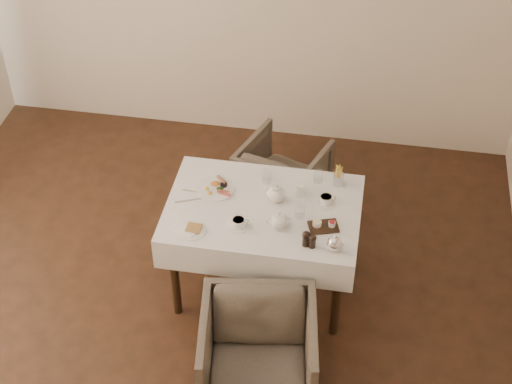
{
  "coord_description": "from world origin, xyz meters",
  "views": [
    {
      "loc": [
        1.03,
        -3.13,
        4.2
      ],
      "look_at": [
        0.36,
        0.72,
        0.82
      ],
      "focal_mm": 55.0,
      "sensor_mm": 36.0,
      "label": 1
    }
  ],
  "objects_px": {
    "teapot_centre": "(276,193)",
    "breakfast_plate": "(216,188)",
    "table": "(263,220)",
    "armchair_near": "(258,355)",
    "armchair_far": "(283,174)"
  },
  "relations": [
    {
      "from": "teapot_centre",
      "to": "table",
      "type": "bearing_deg",
      "value": -115.67
    },
    {
      "from": "armchair_far",
      "to": "teapot_centre",
      "type": "distance_m",
      "value": 1.01
    },
    {
      "from": "armchair_near",
      "to": "table",
      "type": "bearing_deg",
      "value": 89.4
    },
    {
      "from": "table",
      "to": "teapot_centre",
      "type": "xyz_separation_m",
      "value": [
        0.07,
        0.08,
        0.19
      ]
    },
    {
      "from": "armchair_near",
      "to": "breakfast_plate",
      "type": "distance_m",
      "value": 1.18
    },
    {
      "from": "armchair_near",
      "to": "breakfast_plate",
      "type": "bearing_deg",
      "value": 106.75
    },
    {
      "from": "table",
      "to": "teapot_centre",
      "type": "distance_m",
      "value": 0.21
    },
    {
      "from": "teapot_centre",
      "to": "breakfast_plate",
      "type": "bearing_deg",
      "value": -168.93
    },
    {
      "from": "table",
      "to": "armchair_near",
      "type": "height_order",
      "value": "table"
    },
    {
      "from": "table",
      "to": "breakfast_plate",
      "type": "height_order",
      "value": "breakfast_plate"
    },
    {
      "from": "armchair_near",
      "to": "teapot_centre",
      "type": "relative_size",
      "value": 4.15
    },
    {
      "from": "table",
      "to": "armchair_near",
      "type": "distance_m",
      "value": 0.92
    },
    {
      "from": "table",
      "to": "armchair_far",
      "type": "xyz_separation_m",
      "value": [
        0.01,
        0.93,
        -0.36
      ]
    },
    {
      "from": "armchair_near",
      "to": "armchair_far",
      "type": "height_order",
      "value": "armchair_near"
    },
    {
      "from": "table",
      "to": "armchair_far",
      "type": "height_order",
      "value": "table"
    }
  ]
}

